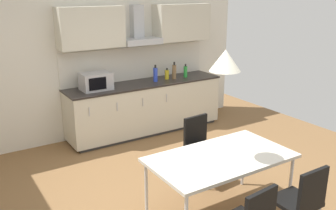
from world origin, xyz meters
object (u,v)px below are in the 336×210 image
chair_near_right (303,198)px  bottle_blue (155,74)px  bottle_yellow (167,74)px  pendant_lamp (225,60)px  microwave (96,81)px  bottle_brown (174,72)px  dining_table (221,160)px  bottle_green (185,72)px  chair_far_right (200,142)px

chair_near_right → bottle_blue: bearing=83.0°
bottle_blue → bottle_yellow: size_ratio=1.47×
bottle_blue → pendant_lamp: (-0.79, -2.73, 0.76)m
microwave → bottle_brown: (1.49, -0.04, -0.01)m
bottle_blue → bottle_brown: size_ratio=0.96×
microwave → bottle_blue: bearing=-1.7°
chair_near_right → dining_table: bearing=113.2°
chair_near_right → bottle_brown: bearing=76.8°
bottle_brown → pendant_lamp: bearing=-113.5°
bottle_yellow → bottle_green: bearing=-7.5°
bottle_yellow → pendant_lamp: bearing=-110.9°
dining_table → chair_far_right: (0.35, 0.82, -0.16)m
dining_table → microwave: bearing=96.3°
pendant_lamp → bottle_blue: bearing=73.8°
bottle_yellow → bottle_blue: bearing=-170.0°
bottle_brown → pendant_lamp: pendant_lamp is taller
bottle_yellow → chair_far_right: (-0.71, -1.95, -0.46)m
chair_near_right → bottle_green: bearing=73.0°
bottle_yellow → chair_far_right: bottle_yellow is taller
bottle_blue → chair_far_right: bottle_blue is taller
bottle_green → dining_table: bottle_green is taller
chair_far_right → bottle_blue: bearing=76.9°
dining_table → chair_far_right: bearing=67.2°
bottle_green → chair_far_right: bottle_green is taller
chair_far_right → chair_near_right: bearing=-89.8°
bottle_blue → bottle_green: bottle_blue is taller
microwave → bottle_yellow: (1.37, 0.01, -0.05)m
bottle_brown → bottle_green: bearing=1.6°
microwave → chair_far_right: (0.65, -1.94, -0.52)m
bottle_yellow → bottle_brown: bearing=-25.0°
bottle_brown → bottle_yellow: bottle_brown is taller
bottle_yellow → chair_near_right: bearing=-101.1°
microwave → chair_near_right: bearing=-79.6°
chair_near_right → microwave: bearing=100.4°
dining_table → chair_far_right: chair_far_right is taller
bottle_brown → dining_table: size_ratio=0.20×
bottle_blue → dining_table: 2.86m
chair_near_right → chair_far_right: bearing=90.2°
bottle_brown → microwave: bearing=178.4°
chair_near_right → pendant_lamp: bearing=113.2°
bottle_blue → microwave: bearing=178.3°
pendant_lamp → chair_far_right: bearing=67.2°
bottle_blue → chair_far_right: 2.02m
bottle_brown → dining_table: (-1.18, -2.72, -0.34)m
microwave → bottle_green: 1.74m
bottle_brown → chair_far_right: bearing=-113.7°
dining_table → bottle_green: bearing=62.2°
bottle_brown → dining_table: 2.98m
bottle_green → chair_near_right: bottle_green is taller
bottle_yellow → chair_far_right: bearing=-110.1°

